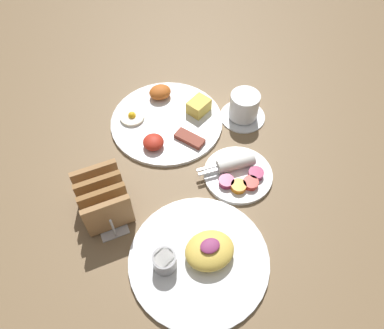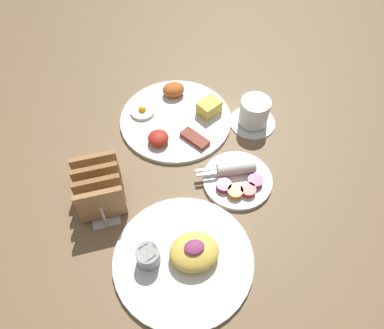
# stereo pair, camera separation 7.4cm
# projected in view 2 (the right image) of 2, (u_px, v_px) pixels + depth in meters

# --- Properties ---
(ground_plane) EXTENTS (3.00, 3.00, 0.00)m
(ground_plane) POSITION_uv_depth(u_px,v_px,m) (166.00, 194.00, 0.86)
(ground_plane) COLOR brown
(plate_breakfast) EXTENTS (0.29, 0.29, 0.05)m
(plate_breakfast) POSITION_uv_depth(u_px,v_px,m) (176.00, 117.00, 0.99)
(plate_breakfast) COLOR white
(plate_breakfast) RESTS_ON ground_plane
(plate_condiments) EXTENTS (0.17, 0.16, 0.04)m
(plate_condiments) POSITION_uv_depth(u_px,v_px,m) (237.00, 179.00, 0.87)
(plate_condiments) COLOR white
(plate_condiments) RESTS_ON ground_plane
(plate_foreground) EXTENTS (0.29, 0.29, 0.06)m
(plate_foreground) POSITION_uv_depth(u_px,v_px,m) (183.00, 257.00, 0.76)
(plate_foreground) COLOR white
(plate_foreground) RESTS_ON ground_plane
(toast_rack) EXTENTS (0.10, 0.15, 0.10)m
(toast_rack) POSITION_uv_depth(u_px,v_px,m) (99.00, 188.00, 0.82)
(toast_rack) COLOR #B7B7BC
(toast_rack) RESTS_ON ground_plane
(coffee_cup) EXTENTS (0.12, 0.12, 0.08)m
(coffee_cup) POSITION_uv_depth(u_px,v_px,m) (254.00, 113.00, 0.96)
(coffee_cup) COLOR white
(coffee_cup) RESTS_ON ground_plane
(teaspoon) EXTENTS (0.07, 0.12, 0.01)m
(teaspoon) POSITION_uv_depth(u_px,v_px,m) (235.00, 238.00, 0.79)
(teaspoon) COLOR silver
(teaspoon) RESTS_ON ground_plane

